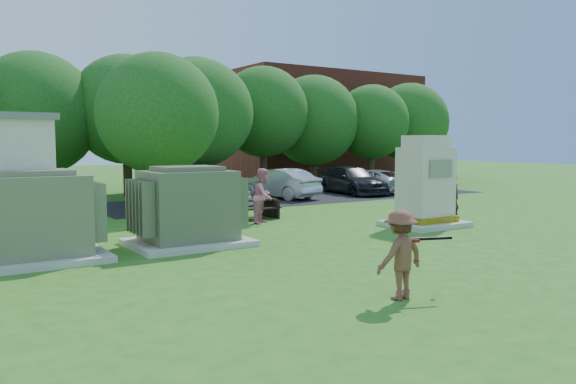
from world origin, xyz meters
TOP-DOWN VIEW (x-y plane):
  - ground at (0.00, 0.00)m, footprint 120.00×120.00m
  - brick_building at (18.00, 27.00)m, footprint 15.00×8.00m
  - parking_strip at (7.00, 13.50)m, footprint 20.00×6.00m
  - transformer_left at (-6.50, 4.50)m, footprint 3.00×2.40m
  - transformer_right at (-2.80, 4.50)m, footprint 3.00×2.40m
  - generator_cabinet at (4.89, 3.45)m, footprint 2.39×1.96m
  - picnic_table at (1.17, 8.07)m, footprint 1.62×1.22m
  - batter at (-1.79, -2.27)m, footprint 1.02×0.62m
  - person_by_generator at (5.92, 3.29)m, footprint 0.70×0.56m
  - person_at_picnic at (0.92, 6.92)m, footprint 1.13×1.10m
  - person_walking_right at (9.61, 7.35)m, footprint 0.83×1.15m
  - car_white at (2.04, 13.00)m, footprint 2.20×3.96m
  - car_silver_a at (5.78, 13.78)m, footprint 2.62×4.61m
  - car_dark at (10.36, 13.67)m, footprint 2.60×5.10m
  - car_silver_b at (11.69, 13.67)m, footprint 2.21×4.54m
  - batting_equipment at (-1.20, -2.36)m, footprint 1.13×0.35m
  - tree_row at (1.75, 18.50)m, footprint 41.30×13.30m

SIDE VIEW (x-z plane):
  - ground at x=0.00m, z-range 0.00..0.00m
  - parking_strip at x=7.00m, z-range 0.00..0.01m
  - picnic_table at x=1.17m, z-range 0.09..0.78m
  - car_silver_b at x=11.69m, z-range 0.00..1.25m
  - car_white at x=2.04m, z-range 0.00..1.28m
  - car_dark at x=10.36m, z-range 0.00..1.42m
  - car_silver_a at x=5.78m, z-range 0.00..1.44m
  - batter at x=-1.79m, z-range 0.00..1.54m
  - person_by_generator at x=5.92m, z-range 0.00..1.68m
  - person_walking_right at x=9.61m, z-range 0.00..1.81m
  - person_at_picnic at x=0.92m, z-range 0.00..1.83m
  - transformer_left at x=-6.50m, z-range -0.07..2.00m
  - transformer_right at x=-2.80m, z-range -0.07..2.00m
  - batting_equipment at x=-1.20m, z-range 0.90..1.08m
  - generator_cabinet at x=4.89m, z-range -0.18..2.73m
  - brick_building at x=18.00m, z-range 0.00..8.00m
  - tree_row at x=1.75m, z-range 0.50..7.80m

